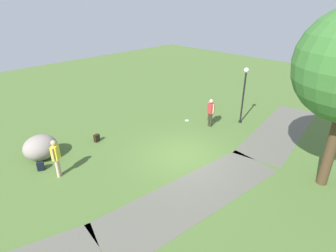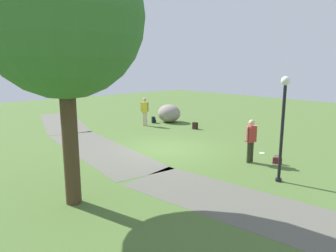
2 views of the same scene
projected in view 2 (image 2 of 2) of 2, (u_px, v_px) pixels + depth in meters
The scene contains 13 objects.
ground_plane at pixel (166, 149), 13.84m from camera, with size 48.00×48.00×0.00m, color #4C6A30.
footpath_segment_near at pixel (259, 210), 8.04m from camera, with size 8.25×3.47×0.01m.
footpath_segment_mid at pixel (100, 150), 13.74m from camera, with size 8.22×3.25×0.01m.
footpath_segment_far at pixel (62, 122), 20.51m from camera, with size 8.33×4.62×0.01m.
large_shade_tree at pixel (62, 17), 7.53m from camera, with size 4.06×4.06×6.90m.
lamp_post at pixel (283, 118), 9.62m from camera, with size 0.28×0.28×3.36m.
lawn_boulder at pixel (169, 113), 20.33m from camera, with size 1.61×1.46×1.16m.
woman_with_handbag at pixel (251, 138), 11.77m from camera, with size 0.31×0.51×1.68m.
man_near_boulder at pixel (145, 110), 19.04m from camera, with size 0.43×0.42×1.72m.
handbag_on_grass at pixel (277, 160), 11.74m from camera, with size 0.34×0.32×0.31m.
backpack_by_boulder at pixel (154, 120), 20.13m from camera, with size 0.34×0.34×0.40m.
spare_backpack_on_lawn at pixel (195, 126), 18.15m from camera, with size 0.30×0.29×0.40m.
frisbee_on_grass at pixel (262, 153), 13.18m from camera, with size 0.23×0.23×0.02m.
Camera 2 is at (-10.00, 8.89, 3.69)m, focal length 33.14 mm.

